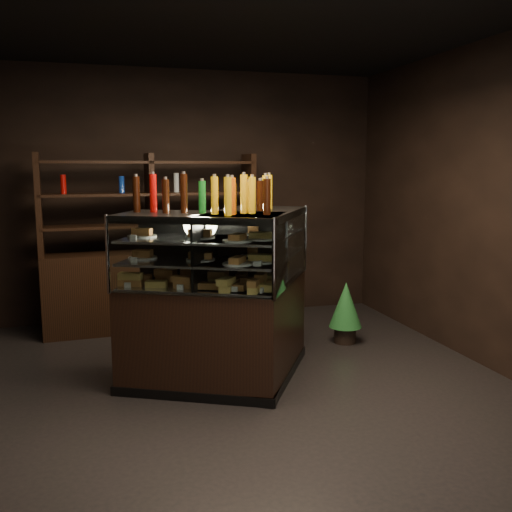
{
  "coord_description": "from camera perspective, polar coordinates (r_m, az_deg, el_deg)",
  "views": [
    {
      "loc": [
        -0.94,
        -4.46,
        1.85
      ],
      "look_at": [
        0.31,
        0.03,
        1.12
      ],
      "focal_mm": 40.0,
      "sensor_mm": 36.0,
      "label": 1
    }
  ],
  "objects": [
    {
      "name": "ground",
      "position": [
        4.92,
        -3.46,
        -13.22
      ],
      "size": [
        5.0,
        5.0,
        0.0
      ],
      "primitive_type": "plane",
      "color": "black",
      "rests_on": "ground"
    },
    {
      "name": "room_shell",
      "position": [
        4.56,
        -3.69,
        10.03
      ],
      "size": [
        5.02,
        5.02,
        3.01
      ],
      "color": "black",
      "rests_on": "ground"
    },
    {
      "name": "display_case",
      "position": [
        4.96,
        -2.73,
        -6.97
      ],
      "size": [
        1.9,
        1.52,
        1.49
      ],
      "rotation": [
        0.0,
        0.0,
        0.29
      ],
      "color": "black",
      "rests_on": "ground"
    },
    {
      "name": "food_display",
      "position": [
        4.82,
        -2.75,
        -0.06
      ],
      "size": [
        1.51,
        1.16,
        0.46
      ],
      "color": "#C79347",
      "rests_on": "display_case"
    },
    {
      "name": "bottles_top",
      "position": [
        4.77,
        -2.84,
        6.1
      ],
      "size": [
        1.34,
        1.02,
        0.3
      ],
      "color": "#B20C0A",
      "rests_on": "display_case"
    },
    {
      "name": "potted_conifer",
      "position": [
        6.1,
        8.96,
        -4.74
      ],
      "size": [
        0.35,
        0.35,
        0.74
      ],
      "rotation": [
        0.0,
        0.0,
        0.36
      ],
      "color": "black",
      "rests_on": "ground"
    },
    {
      "name": "back_shelving",
      "position": [
        6.65,
        -10.35,
        -2.03
      ],
      "size": [
        2.43,
        0.58,
        2.0
      ],
      "rotation": [
        0.0,
        0.0,
        0.07
      ],
      "color": "black",
      "rests_on": "ground"
    }
  ]
}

